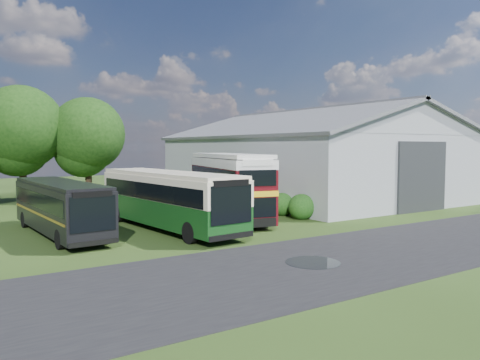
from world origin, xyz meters
TOP-DOWN VIEW (x-y plane):
  - ground at (0.00, 0.00)m, footprint 120.00×120.00m
  - asphalt_road at (3.00, -3.00)m, footprint 60.00×8.00m
  - puddle at (-1.50, -3.00)m, footprint 2.20×2.20m
  - storage_shed at (15.00, 15.98)m, footprint 18.80×24.80m
  - tree_mid at (-8.00, 24.80)m, footprint 6.80×6.80m
  - tree_right_a at (-3.00, 23.80)m, footprint 6.26×6.26m
  - shrub_front at (5.60, 6.00)m, footprint 1.70×1.70m
  - shrub_mid at (5.60, 8.00)m, footprint 1.60×1.60m
  - shrub_back at (5.60, 10.00)m, footprint 1.80×1.80m
  - bus_green_single at (-3.09, 7.19)m, footprint 3.75×11.89m
  - bus_maroon_double at (1.57, 8.29)m, footprint 4.63×10.03m
  - bus_dark_single at (-8.55, 8.69)m, footprint 2.93×10.26m

SIDE VIEW (x-z plane):
  - ground at x=0.00m, z-range 0.00..0.00m
  - asphalt_road at x=3.00m, z-range -0.01..0.01m
  - puddle at x=-1.50m, z-range -0.01..0.01m
  - shrub_front at x=5.60m, z-range -0.85..0.85m
  - shrub_mid at x=5.60m, z-range -0.80..0.80m
  - shrub_back at x=5.60m, z-range -0.90..0.90m
  - bus_dark_single at x=-8.55m, z-range 0.09..2.89m
  - bus_green_single at x=-3.09m, z-range 0.10..3.33m
  - bus_maroon_double at x=1.57m, z-range 0.00..4.18m
  - storage_shed at x=15.00m, z-range 0.09..8.24m
  - tree_right_a at x=-3.00m, z-range 1.27..10.10m
  - tree_mid at x=-8.00m, z-range 1.38..10.98m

